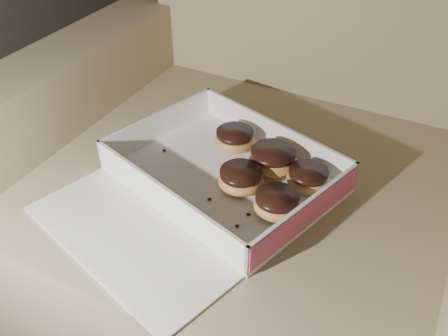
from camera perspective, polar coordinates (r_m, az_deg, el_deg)
name	(u,v)px	position (r m, az deg, el deg)	size (l,w,h in m)	color
armchair	(264,200)	(1.09, 4.62, -3.70)	(1.01, 0.85, 1.05)	tan
bakery_box	(209,185)	(0.89, -1.68, -1.95)	(0.49, 0.53, 0.06)	white
donut_a	(273,159)	(0.92, 5.61, 0.97)	(0.09, 0.09, 0.04)	#D4934A
donut_b	(235,139)	(0.98, 1.25, 3.34)	(0.08, 0.08, 0.04)	#D4934A
donut_c	(241,179)	(0.88, 1.92, -1.25)	(0.08, 0.08, 0.04)	#D4934A
donut_d	(308,178)	(0.89, 9.57, -1.17)	(0.08, 0.08, 0.04)	#D4934A
donut_e	(277,204)	(0.83, 6.05, -4.07)	(0.08, 0.08, 0.04)	#D4934A
crumb_a	(209,199)	(0.87, -1.67, -3.57)	(0.01, 0.01, 0.00)	black
crumb_b	(164,150)	(0.99, -6.85, 2.01)	(0.01, 0.01, 0.00)	black
crumb_c	(237,226)	(0.82, 1.51, -6.66)	(0.01, 0.01, 0.00)	black
crumb_d	(248,214)	(0.84, 2.81, -5.31)	(0.01, 0.01, 0.00)	black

